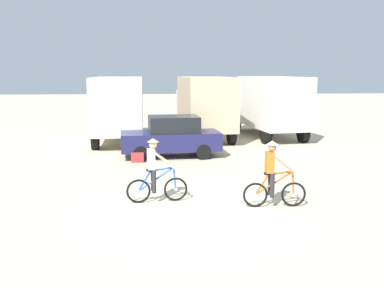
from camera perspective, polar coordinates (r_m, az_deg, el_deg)
The scene contains 8 objects.
ground_plane at distance 11.76m, azimuth -0.04°, elevation -8.64°, with size 120.00×120.00×0.00m, color beige.
box_truck_white_box at distance 23.10m, azimuth -9.42°, elevation 4.90°, with size 2.67×6.85×3.35m.
box_truck_tan_camper at distance 23.99m, azimuth 1.53°, elevation 5.19°, with size 2.95×6.93×3.35m.
box_truck_avon_van at distance 24.93m, azimuth 9.96°, elevation 5.21°, with size 3.29×7.01×3.35m.
sedan_parked at distance 18.83m, azimuth -2.70°, elevation 0.98°, with size 4.35×2.17×1.76m.
cyclist_orange_shirt at distance 12.33m, azimuth -4.83°, elevation -3.73°, with size 1.72×0.53×1.82m.
cyclist_cowboy_hat at distance 12.06m, azimuth 10.45°, elevation -4.17°, with size 1.73×0.52×1.82m.
supply_crate at distance 18.06m, azimuth -7.04°, elevation -1.64°, with size 0.52×0.51×0.40m, color #9E2D2D.
Camera 1 is at (-0.66, -11.16, 3.65)m, focal length 41.13 mm.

